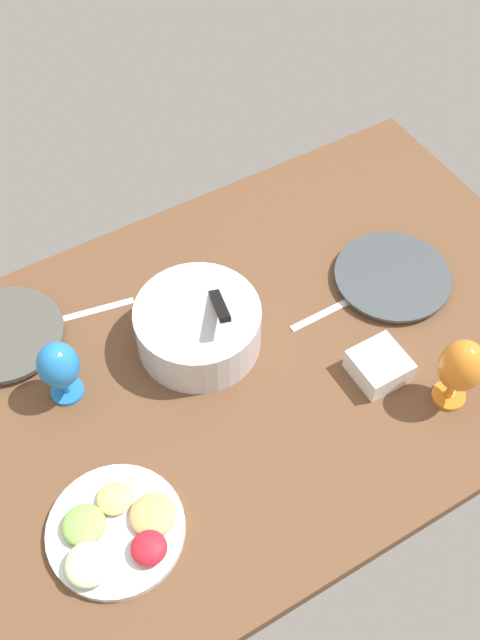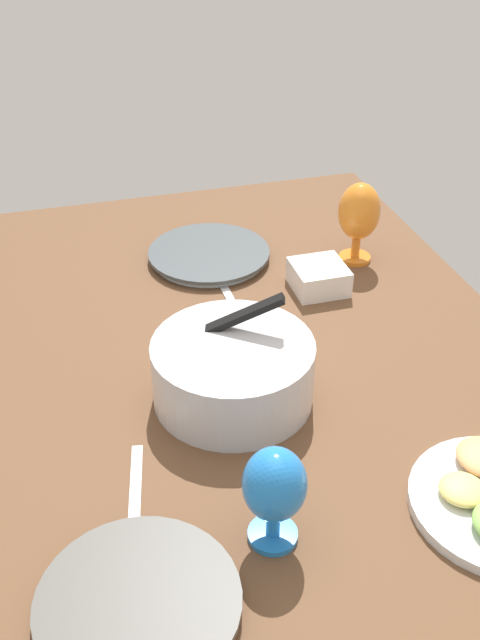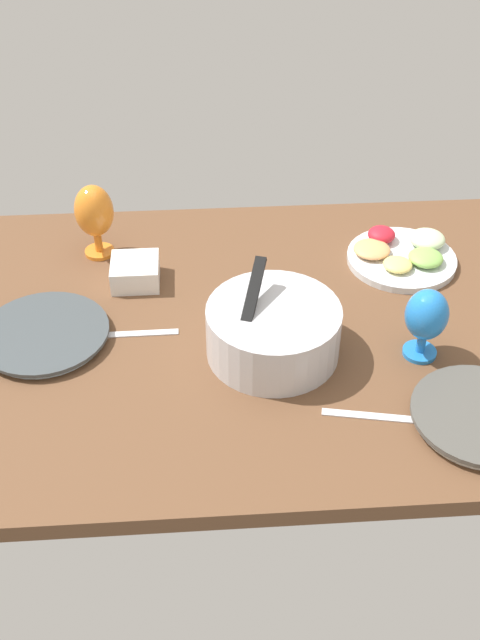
% 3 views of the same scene
% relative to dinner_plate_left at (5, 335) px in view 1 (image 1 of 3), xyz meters
% --- Properties ---
extents(ground_plane, '(1.60, 1.04, 0.04)m').
position_rel_dinner_plate_left_xyz_m(ground_plane, '(0.48, -0.33, -0.03)').
color(ground_plane, brown).
extents(dinner_plate_left, '(0.27, 0.27, 0.03)m').
position_rel_dinner_plate_left_xyz_m(dinner_plate_left, '(0.00, 0.00, 0.00)').
color(dinner_plate_left, silver).
rests_on(dinner_plate_left, ground_plane).
extents(dinner_plate_right, '(0.29, 0.29, 0.02)m').
position_rel_dinner_plate_left_xyz_m(dinner_plate_right, '(0.89, -0.31, -0.00)').
color(dinner_plate_right, silver).
rests_on(dinner_plate_right, ground_plane).
extents(mixing_bowl, '(0.29, 0.29, 0.19)m').
position_rel_dinner_plate_left_xyz_m(mixing_bowl, '(0.39, -0.24, 0.05)').
color(mixing_bowl, silver).
rests_on(mixing_bowl, ground_plane).
extents(fruit_platter, '(0.27, 0.27, 0.06)m').
position_rel_dinner_plate_left_xyz_m(fruit_platter, '(0.02, -0.56, 0.01)').
color(fruit_platter, silver).
rests_on(fruit_platter, ground_plane).
extents(hurricane_glass_orange, '(0.10, 0.10, 0.19)m').
position_rel_dinner_plate_left_xyz_m(hurricane_glass_orange, '(0.79, -0.65, 0.11)').
color(hurricane_glass_orange, orange).
rests_on(hurricane_glass_orange, ground_plane).
extents(hurricane_glass_blue, '(0.09, 0.09, 0.17)m').
position_rel_dinner_plate_left_xyz_m(hurricane_glass_blue, '(0.07, -0.21, 0.09)').
color(hurricane_glass_blue, blue).
rests_on(hurricane_glass_blue, ground_plane).
extents(square_bowl_white, '(0.11, 0.11, 0.06)m').
position_rel_dinner_plate_left_xyz_m(square_bowl_white, '(0.69, -0.52, 0.02)').
color(square_bowl_white, white).
rests_on(square_bowl_white, ground_plane).
extents(fork_by_left_plate, '(0.18, 0.05, 0.01)m').
position_rel_dinner_plate_left_xyz_m(fork_by_left_plate, '(0.22, -0.03, -0.01)').
color(fork_by_left_plate, silver).
rests_on(fork_by_left_plate, ground_plane).
extents(fork_by_right_plate, '(0.18, 0.02, 0.01)m').
position_rel_dinner_plate_left_xyz_m(fork_by_right_plate, '(0.68, -0.32, -0.01)').
color(fork_by_right_plate, silver).
rests_on(fork_by_right_plate, ground_plane).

